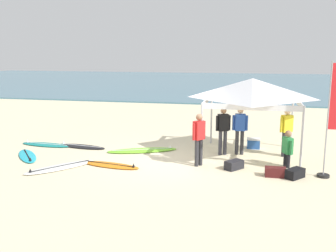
{
  "coord_description": "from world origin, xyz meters",
  "views": [
    {
      "loc": [
        2.48,
        -12.32,
        3.71
      ],
      "look_at": [
        -0.41,
        1.03,
        1.0
      ],
      "focal_mm": 41.14,
      "sensor_mm": 36.0,
      "label": 1
    }
  ],
  "objects_px": {
    "surfboard_cyan": "(27,156)",
    "person_green": "(288,147)",
    "surfboard_teal": "(46,145)",
    "gear_bag_by_pole": "(234,165)",
    "person_black": "(223,128)",
    "cooler_box": "(253,143)",
    "surfboard_white": "(60,167)",
    "gear_bag_on_sand": "(275,172)",
    "canopy_tent": "(252,89)",
    "person_yellow": "(286,129)",
    "surfboard_lime": "(142,150)",
    "person_red": "(199,136)",
    "banner_flag": "(331,125)",
    "person_blue": "(240,128)",
    "surfboard_black": "(81,146)",
    "gear_bag_near_tent": "(295,173)",
    "surfboard_orange": "(111,165)"
  },
  "relations": [
    {
      "from": "gear_bag_by_pole",
      "to": "cooler_box",
      "type": "xyz_separation_m",
      "value": [
        0.6,
        2.82,
        0.06
      ]
    },
    {
      "from": "gear_bag_near_tent",
      "to": "gear_bag_on_sand",
      "type": "xyz_separation_m",
      "value": [
        -0.55,
        0.02,
        0.0
      ]
    },
    {
      "from": "person_blue",
      "to": "person_green",
      "type": "distance_m",
      "value": 1.99
    },
    {
      "from": "surfboard_orange",
      "to": "cooler_box",
      "type": "height_order",
      "value": "cooler_box"
    },
    {
      "from": "surfboard_cyan",
      "to": "surfboard_teal",
      "type": "relative_size",
      "value": 0.84
    },
    {
      "from": "person_yellow",
      "to": "surfboard_white",
      "type": "bearing_deg",
      "value": -157.33
    },
    {
      "from": "canopy_tent",
      "to": "cooler_box",
      "type": "height_order",
      "value": "canopy_tent"
    },
    {
      "from": "canopy_tent",
      "to": "surfboard_white",
      "type": "relative_size",
      "value": 1.42
    },
    {
      "from": "person_yellow",
      "to": "person_red",
      "type": "bearing_deg",
      "value": -148.09
    },
    {
      "from": "person_green",
      "to": "gear_bag_on_sand",
      "type": "distance_m",
      "value": 1.27
    },
    {
      "from": "surfboard_white",
      "to": "banner_flag",
      "type": "distance_m",
      "value": 8.36
    },
    {
      "from": "surfboard_black",
      "to": "cooler_box",
      "type": "xyz_separation_m",
      "value": [
        6.52,
        1.25,
        0.16
      ]
    },
    {
      "from": "surfboard_cyan",
      "to": "person_red",
      "type": "height_order",
      "value": "person_red"
    },
    {
      "from": "person_black",
      "to": "banner_flag",
      "type": "distance_m",
      "value": 3.77
    },
    {
      "from": "person_black",
      "to": "person_yellow",
      "type": "bearing_deg",
      "value": 6.98
    },
    {
      "from": "cooler_box",
      "to": "person_black",
      "type": "bearing_deg",
      "value": -132.86
    },
    {
      "from": "person_red",
      "to": "person_blue",
      "type": "bearing_deg",
      "value": 53.36
    },
    {
      "from": "surfboard_black",
      "to": "gear_bag_by_pole",
      "type": "height_order",
      "value": "gear_bag_by_pole"
    },
    {
      "from": "gear_bag_on_sand",
      "to": "surfboard_black",
      "type": "bearing_deg",
      "value": 163.98
    },
    {
      "from": "person_yellow",
      "to": "surfboard_lime",
      "type": "bearing_deg",
      "value": -175.41
    },
    {
      "from": "person_black",
      "to": "surfboard_white",
      "type": "bearing_deg",
      "value": -151.26
    },
    {
      "from": "person_blue",
      "to": "surfboard_black",
      "type": "bearing_deg",
      "value": -177.71
    },
    {
      "from": "surfboard_white",
      "to": "person_green",
      "type": "relative_size",
      "value": 1.88
    },
    {
      "from": "person_red",
      "to": "banner_flag",
      "type": "relative_size",
      "value": 0.5
    },
    {
      "from": "person_red",
      "to": "banner_flag",
      "type": "bearing_deg",
      "value": -5.22
    },
    {
      "from": "canopy_tent",
      "to": "person_black",
      "type": "relative_size",
      "value": 1.88
    },
    {
      "from": "surfboard_lime",
      "to": "surfboard_white",
      "type": "bearing_deg",
      "value": -127.84
    },
    {
      "from": "surfboard_white",
      "to": "person_red",
      "type": "bearing_deg",
      "value": 15.7
    },
    {
      "from": "surfboard_teal",
      "to": "person_yellow",
      "type": "height_order",
      "value": "person_yellow"
    },
    {
      "from": "canopy_tent",
      "to": "surfboard_black",
      "type": "relative_size",
      "value": 1.53
    },
    {
      "from": "person_green",
      "to": "surfboard_black",
      "type": "bearing_deg",
      "value": 172.74
    },
    {
      "from": "surfboard_cyan",
      "to": "cooler_box",
      "type": "distance_m",
      "value": 8.33
    },
    {
      "from": "gear_bag_on_sand",
      "to": "gear_bag_near_tent",
      "type": "bearing_deg",
      "value": -1.78
    },
    {
      "from": "surfboard_orange",
      "to": "cooler_box",
      "type": "relative_size",
      "value": 4.2
    },
    {
      "from": "surfboard_cyan",
      "to": "person_green",
      "type": "distance_m",
      "value": 8.9
    },
    {
      "from": "person_yellow",
      "to": "person_black",
      "type": "height_order",
      "value": "same"
    },
    {
      "from": "surfboard_white",
      "to": "surfboard_cyan",
      "type": "distance_m",
      "value": 2.02
    },
    {
      "from": "cooler_box",
      "to": "gear_bag_on_sand",
      "type": "bearing_deg",
      "value": -79.18
    },
    {
      "from": "canopy_tent",
      "to": "person_black",
      "type": "bearing_deg",
      "value": -173.08
    },
    {
      "from": "surfboard_lime",
      "to": "person_blue",
      "type": "xyz_separation_m",
      "value": [
        3.53,
        0.32,
        0.95
      ]
    },
    {
      "from": "surfboard_lime",
      "to": "person_blue",
      "type": "bearing_deg",
      "value": 5.1
    },
    {
      "from": "surfboard_cyan",
      "to": "gear_bag_near_tent",
      "type": "bearing_deg",
      "value": -2.53
    },
    {
      "from": "surfboard_teal",
      "to": "gear_bag_by_pole",
      "type": "relative_size",
      "value": 3.67
    },
    {
      "from": "surfboard_teal",
      "to": "gear_bag_near_tent",
      "type": "height_order",
      "value": "gear_bag_near_tent"
    },
    {
      "from": "surfboard_cyan",
      "to": "gear_bag_on_sand",
      "type": "height_order",
      "value": "gear_bag_on_sand"
    },
    {
      "from": "person_black",
      "to": "cooler_box",
      "type": "distance_m",
      "value": 1.79
    },
    {
      "from": "banner_flag",
      "to": "cooler_box",
      "type": "xyz_separation_m",
      "value": [
        -2.14,
        3.04,
        -1.38
      ]
    },
    {
      "from": "surfboard_teal",
      "to": "gear_bag_on_sand",
      "type": "height_order",
      "value": "gear_bag_on_sand"
    },
    {
      "from": "person_blue",
      "to": "surfboard_cyan",
      "type": "bearing_deg",
      "value": -165.3
    },
    {
      "from": "gear_bag_by_pole",
      "to": "gear_bag_on_sand",
      "type": "height_order",
      "value": "same"
    }
  ]
}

